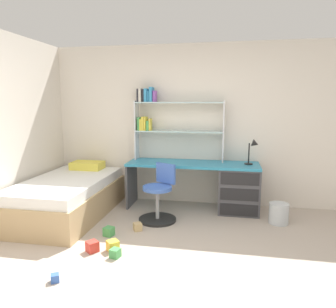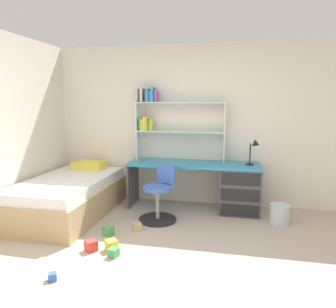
{
  "view_description": "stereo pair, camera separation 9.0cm",
  "coord_description": "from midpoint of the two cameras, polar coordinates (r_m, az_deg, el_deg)",
  "views": [
    {
      "loc": [
        0.53,
        -2.59,
        1.62
      ],
      "look_at": [
        -0.23,
        1.38,
        0.95
      ],
      "focal_mm": 33.63,
      "sensor_mm": 36.0,
      "label": 1
    },
    {
      "loc": [
        0.62,
        -2.58,
        1.62
      ],
      "look_at": [
        -0.23,
        1.38,
        0.95
      ],
      "focal_mm": 33.63,
      "sensor_mm": 36.0,
      "label": 2
    }
  ],
  "objects": [
    {
      "name": "ground_plane",
      "position": [
        3.11,
        -1.62,
        -22.25
      ],
      "size": [
        5.54,
        5.76,
        0.02
      ],
      "primitive_type": "cube",
      "color": "#B2A393"
    },
    {
      "name": "room_shell",
      "position": [
        4.17,
        -14.07,
        4.1
      ],
      "size": [
        5.54,
        5.76,
        2.52
      ],
      "color": "silver",
      "rests_on": "ground_plane"
    },
    {
      "name": "desk",
      "position": [
        4.81,
        10.07,
        -5.54
      ],
      "size": [
        1.97,
        0.59,
        0.72
      ],
      "color": "teal",
      "rests_on": "ground_plane"
    },
    {
      "name": "bookshelf_hutch",
      "position": [
        4.94,
        -0.99,
        6.77
      ],
      "size": [
        1.39,
        0.22,
        1.14
      ],
      "color": "silver",
      "rests_on": "desk"
    },
    {
      "name": "desk_lamp",
      "position": [
        4.7,
        14.73,
        1.09
      ],
      "size": [
        0.2,
        0.16,
        0.38
      ],
      "color": "black",
      "rests_on": "desk"
    },
    {
      "name": "swivel_chair",
      "position": [
        4.38,
        -2.27,
        -8.09
      ],
      "size": [
        0.52,
        0.52,
        0.78
      ],
      "color": "black",
      "rests_on": "ground_plane"
    },
    {
      "name": "bed_platform",
      "position": [
        4.81,
        -18.26,
        -7.41
      ],
      "size": [
        1.08,
        1.9,
        0.66
      ],
      "color": "tan",
      "rests_on": "ground_plane"
    },
    {
      "name": "waste_bin",
      "position": [
        4.55,
        18.89,
        -10.15
      ],
      "size": [
        0.26,
        0.26,
        0.28
      ],
      "primitive_type": "cylinder",
      "color": "silver",
      "rests_on": "ground_plane"
    },
    {
      "name": "toy_block_green_0",
      "position": [
        3.53,
        -10.3,
        -17.26
      ],
      "size": [
        0.12,
        0.12,
        0.1
      ],
      "primitive_type": "cube",
      "rotation": [
        0.0,
        0.0,
        2.89
      ],
      "color": "#479E51",
      "rests_on": "ground_plane"
    },
    {
      "name": "toy_block_red_1",
      "position": [
        3.7,
        -14.27,
        -15.93
      ],
      "size": [
        0.16,
        0.16,
        0.12
      ],
      "primitive_type": "cube",
      "rotation": [
        0.0,
        0.0,
        0.9
      ],
      "color": "red",
      "rests_on": "ground_plane"
    },
    {
      "name": "toy_block_yellow_2",
      "position": [
        3.67,
        -10.7,
        -16.03
      ],
      "size": [
        0.16,
        0.16,
        0.12
      ],
      "primitive_type": "cube",
      "rotation": [
        0.0,
        0.0,
        2.34
      ],
      "color": "gold",
      "rests_on": "ground_plane"
    },
    {
      "name": "toy_block_natural_3",
      "position": [
        4.14,
        -6.17,
        -12.97
      ],
      "size": [
        0.14,
        0.14,
        0.1
      ],
      "primitive_type": "cube",
      "rotation": [
        0.0,
        0.0,
        0.56
      ],
      "color": "tan",
      "rests_on": "ground_plane"
    },
    {
      "name": "toy_block_blue_4",
      "position": [
        3.26,
        -20.6,
        -20.3
      ],
      "size": [
        0.1,
        0.1,
        0.07
      ],
      "primitive_type": "cube",
      "rotation": [
        0.0,
        0.0,
        0.56
      ],
      "color": "#3860B7",
      "rests_on": "ground_plane"
    },
    {
      "name": "toy_block_green_5",
      "position": [
        4.04,
        -11.32,
        -13.61
      ],
      "size": [
        0.14,
        0.14,
        0.11
      ],
      "primitive_type": "cube",
      "rotation": [
        0.0,
        0.0,
        2.84
      ],
      "color": "#479E51",
      "rests_on": "ground_plane"
    }
  ]
}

